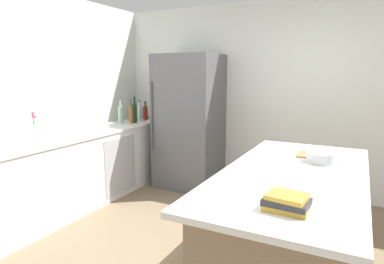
# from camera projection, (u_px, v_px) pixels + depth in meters

# --- Properties ---
(wall_rear) EXTENTS (6.00, 0.10, 2.60)m
(wall_rear) POSITION_uv_depth(u_px,v_px,m) (281.00, 98.00, 4.48)
(wall_rear) COLOR silver
(wall_rear) RESTS_ON ground_plane
(wall_left) EXTENTS (0.10, 6.00, 2.60)m
(wall_left) POSITION_uv_depth(u_px,v_px,m) (12.00, 105.00, 3.61)
(wall_left) COLOR silver
(wall_left) RESTS_ON ground_plane
(counter_run_left) EXTENTS (0.64, 3.00, 0.91)m
(counter_run_left) POSITION_uv_depth(u_px,v_px,m) (82.00, 168.00, 4.14)
(counter_run_left) COLOR white
(counter_run_left) RESTS_ON ground_plane
(kitchen_island) EXTENTS (1.00, 2.12, 0.91)m
(kitchen_island) POSITION_uv_depth(u_px,v_px,m) (291.00, 228.00, 2.52)
(kitchen_island) COLOR #8E755B
(kitchen_island) RESTS_ON ground_plane
(refrigerator) EXTENTS (0.86, 0.76, 1.90)m
(refrigerator) POSITION_uv_depth(u_px,v_px,m) (189.00, 122.00, 4.73)
(refrigerator) COLOR #56565B
(refrigerator) RESTS_ON ground_plane
(sink_faucet) EXTENTS (0.15, 0.05, 0.30)m
(sink_faucet) POSITION_uv_depth(u_px,v_px,m) (56.00, 123.00, 3.78)
(sink_faucet) COLOR silver
(sink_faucet) RESTS_ON counter_run_left
(flower_vase) EXTENTS (0.09, 0.09, 0.33)m
(flower_vase) POSITION_uv_depth(u_px,v_px,m) (35.00, 133.00, 3.48)
(flower_vase) COLOR silver
(flower_vase) RESTS_ON counter_run_left
(syrup_bottle) EXTENTS (0.07, 0.07, 0.29)m
(syrup_bottle) POSITION_uv_depth(u_px,v_px,m) (145.00, 112.00, 5.26)
(syrup_bottle) COLOR #5B3319
(syrup_bottle) RESTS_ON counter_run_left
(hot_sauce_bottle) EXTENTS (0.04, 0.04, 0.21)m
(hot_sauce_bottle) POSITION_uv_depth(u_px,v_px,m) (145.00, 115.00, 5.14)
(hot_sauce_bottle) COLOR red
(hot_sauce_bottle) RESTS_ON counter_run_left
(soda_bottle) EXTENTS (0.07, 0.07, 0.32)m
(soda_bottle) POSITION_uv_depth(u_px,v_px,m) (139.00, 112.00, 5.08)
(soda_bottle) COLOR silver
(soda_bottle) RESTS_ON counter_run_left
(olive_oil_bottle) EXTENTS (0.06, 0.06, 0.33)m
(olive_oil_bottle) POSITION_uv_depth(u_px,v_px,m) (131.00, 113.00, 5.04)
(olive_oil_bottle) COLOR olive
(olive_oil_bottle) RESTS_ON counter_run_left
(wine_bottle) EXTENTS (0.07, 0.07, 0.38)m
(wine_bottle) POSITION_uv_depth(u_px,v_px,m) (135.00, 112.00, 4.88)
(wine_bottle) COLOR #19381E
(wine_bottle) RESTS_ON counter_run_left
(vinegar_bottle) EXTENTS (0.05, 0.05, 0.29)m
(vinegar_bottle) POSITION_uv_depth(u_px,v_px,m) (131.00, 115.00, 4.80)
(vinegar_bottle) COLOR #994C23
(vinegar_bottle) RESTS_ON counter_run_left
(gin_bottle) EXTENTS (0.07, 0.07, 0.36)m
(gin_bottle) POSITION_uv_depth(u_px,v_px,m) (121.00, 114.00, 4.76)
(gin_bottle) COLOR #8CB79E
(gin_bottle) RESTS_ON counter_run_left
(cookbook_stack) EXTENTS (0.25, 0.19, 0.09)m
(cookbook_stack) POSITION_uv_depth(u_px,v_px,m) (287.00, 202.00, 1.75)
(cookbook_stack) COLOR gold
(cookbook_stack) RESTS_ON kitchen_island
(mixing_bowl) EXTENTS (0.24, 0.24, 0.09)m
(mixing_bowl) POSITION_uv_depth(u_px,v_px,m) (321.00, 158.00, 2.69)
(mixing_bowl) COLOR #B2B5BA
(mixing_bowl) RESTS_ON kitchen_island
(cutting_board) EXTENTS (0.36, 0.27, 0.02)m
(cutting_board) POSITION_uv_depth(u_px,v_px,m) (317.00, 156.00, 2.89)
(cutting_board) COLOR #9E7042
(cutting_board) RESTS_ON kitchen_island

